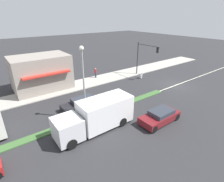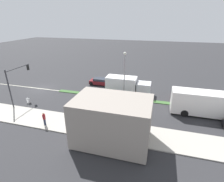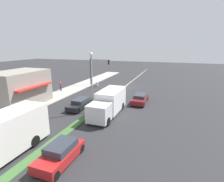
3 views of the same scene
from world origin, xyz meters
The scene contains 13 objects.
ground_plane centered at (0.00, 18.00, 0.00)m, with size 160.00×160.00×0.00m, color #2B2B2D.
sidewalk_right centered at (9.00, 18.50, 0.06)m, with size 4.00×73.00×0.12m, color #A8A399.
median_strip centered at (0.00, 27.00, 0.05)m, with size 0.90×46.00×0.10m, color #3D6633.
lane_marking_center centered at (0.00, 0.00, 0.00)m, with size 0.16×60.00×0.01m, color beige.
building_corner_store centered at (10.73, 16.72, 2.49)m, with size 5.69×7.59×4.74m.
traffic_signal_main centered at (6.12, 1.04, 3.90)m, with size 4.59×0.34×5.60m.
street_lamp centered at (0.00, 15.66, 4.78)m, with size 0.44×0.44×7.37m.
pedestrian centered at (10.18, 8.15, 0.99)m, with size 0.34×0.34×1.66m.
warning_aframe_sign centered at (5.59, 2.04, 0.43)m, with size 0.45×0.53×0.84m.
delivery_truck centered at (-2.20, 15.63, 1.47)m, with size 2.44×7.50×2.87m.
hatchback_red centered at (-2.20, 25.51, 0.66)m, with size 1.87×4.05×1.40m.
sedan_dark centered at (2.20, 14.98, 0.62)m, with size 1.76×4.57×1.27m.
sedan_maroon centered at (-5.00, 10.04, 0.64)m, with size 1.89×4.36×1.29m.
Camera 3 is at (-9.46, 34.67, 8.14)m, focal length 28.00 mm.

